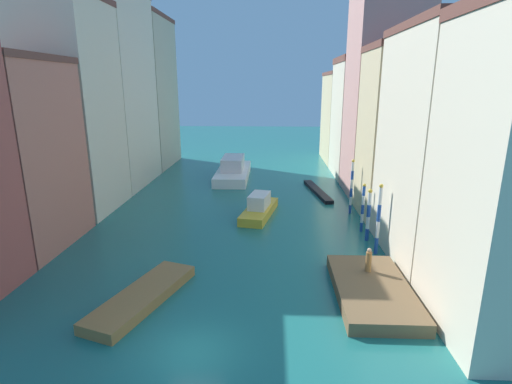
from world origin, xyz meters
The scene contains 20 objects.
ground_plane centered at (0.00, 24.50, 0.00)m, with size 154.00×154.00×0.00m, color #1E6B66.
building_left_1 centered at (-15.16, 11.97, 6.90)m, with size 7.04×8.71×13.78m.
building_left_2 centered at (-15.16, 20.94, 9.73)m, with size 7.04×8.81×19.45m.
building_left_3 centered at (-15.16, 31.23, 11.23)m, with size 7.04×11.90×22.44m.
building_left_4 centered at (-15.16, 43.10, 10.64)m, with size 7.04×11.68×21.25m.
building_right_1 centered at (15.16, 11.25, 7.80)m, with size 7.04×10.31×15.58m.
building_right_2 centered at (15.16, 20.39, 7.58)m, with size 7.04×7.20×15.15m.
building_right_3 centered at (15.16, 28.18, 10.91)m, with size 7.04×8.14×21.80m.
building_right_4 centered at (15.16, 37.28, 7.62)m, with size 7.04×9.60×15.20m.
building_right_5 centered at (15.16, 47.93, 6.86)m, with size 7.04×11.67×13.70m.
waterfront_dock centered at (9.34, 5.42, 0.37)m, with size 4.14×7.88×0.73m.
person_on_dock centered at (9.44, 7.06, 1.44)m, with size 0.36×0.36×1.52m.
mooring_pole_0 centered at (11.03, 11.36, 2.64)m, with size 0.29×0.29×5.19m.
mooring_pole_1 centered at (10.97, 13.90, 2.13)m, with size 0.32×0.32×4.15m.
mooring_pole_2 centered at (10.94, 15.82, 2.09)m, with size 0.27×0.27×4.10m.
mooring_pole_3 centered at (10.91, 20.59, 2.63)m, with size 0.28×0.28×5.18m.
vaporetto_white centered at (-1.61, 34.75, 1.01)m, with size 4.04×11.83×2.80m.
gondola_black centered at (8.62, 27.81, 0.20)m, with size 2.43×9.14×0.39m.
motorboat_0 centered at (2.34, 19.61, 0.73)m, with size 3.55×7.36×2.07m.
motorboat_1 centered at (-3.65, 4.25, 0.31)m, with size 4.60×7.97×0.62m.
Camera 1 is at (3.55, -15.07, 11.73)m, focal length 27.51 mm.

